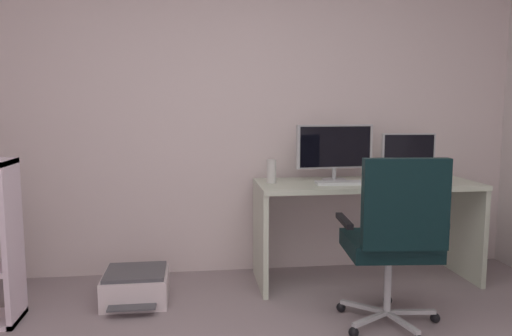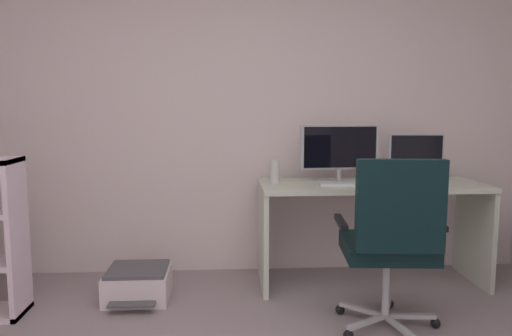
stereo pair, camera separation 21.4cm
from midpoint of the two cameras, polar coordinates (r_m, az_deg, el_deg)
name	(u,v)px [view 1 (the left image)]	position (r m, az deg, el deg)	size (l,w,h in m)	color
wall_back	(224,110)	(3.92, -5.31, 6.63)	(4.67, 0.10, 2.56)	silver
desk	(366,207)	(3.76, 10.94, -4.47)	(1.62, 0.60, 0.76)	beige
monitor_main	(335,148)	(3.72, 7.43, 2.25)	(0.59, 0.18, 0.42)	#B2B5B7
monitor_secondary	(408,152)	(3.91, 15.64, 1.78)	(0.40, 0.18, 0.35)	#B2B5B7
keyboard	(340,183)	(3.58, 7.93, -1.72)	(0.34, 0.13, 0.02)	silver
computer_mouse	(376,181)	(3.69, 12.00, -1.44)	(0.06, 0.10, 0.03)	black
desktop_speaker	(271,171)	(3.60, 0.10, -0.39)	(0.07, 0.07, 0.17)	silver
office_chair	(395,235)	(2.95, 13.68, -7.49)	(0.64, 0.63, 1.04)	#B7BABC
printer	(136,286)	(3.54, -15.40, -13.02)	(0.43, 0.49, 0.22)	silver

